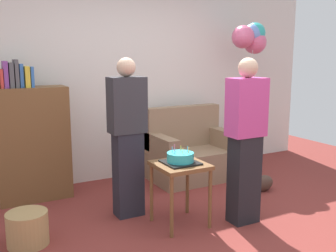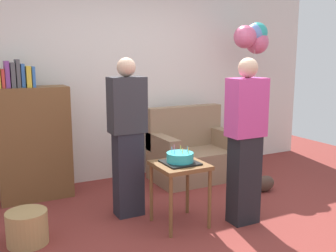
{
  "view_description": "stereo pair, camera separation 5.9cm",
  "coord_description": "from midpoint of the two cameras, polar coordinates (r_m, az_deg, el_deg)",
  "views": [
    {
      "loc": [
        -2.01,
        -2.87,
        1.66
      ],
      "look_at": [
        -0.18,
        0.53,
        0.95
      ],
      "focal_mm": 41.82,
      "sensor_mm": 36.0,
      "label": 1
    },
    {
      "loc": [
        -1.96,
        -2.9,
        1.66
      ],
      "look_at": [
        -0.18,
        0.53,
        0.95
      ],
      "focal_mm": 41.82,
      "sensor_mm": 36.0,
      "label": 2
    }
  ],
  "objects": [
    {
      "name": "birthday_cake",
      "position": [
        3.77,
        2.21,
        -4.73
      ],
      "size": [
        0.32,
        0.32,
        0.17
      ],
      "color": "black",
      "rests_on": "side_table"
    },
    {
      "name": "wicker_basket",
      "position": [
        3.77,
        -19.4,
        -13.79
      ],
      "size": [
        0.36,
        0.36,
        0.3
      ],
      "primitive_type": "cylinder",
      "color": "#A88451",
      "rests_on": "ground_plane"
    },
    {
      "name": "handbag",
      "position": [
        4.98,
        14.23,
        -8.15
      ],
      "size": [
        0.28,
        0.14,
        0.2
      ],
      "primitive_type": "ellipsoid",
      "color": "#473328",
      "rests_on": "ground_plane"
    },
    {
      "name": "wall_back",
      "position": [
        5.33,
        -5.56,
        7.05
      ],
      "size": [
        6.0,
        0.1,
        2.7
      ],
      "primitive_type": "cube",
      "color": "silver",
      "rests_on": "ground_plane"
    },
    {
      "name": "balloon_bunch",
      "position": [
        5.65,
        12.62,
        12.53
      ],
      "size": [
        0.54,
        0.33,
        2.09
      ],
      "color": "silver",
      "rests_on": "ground_plane"
    },
    {
      "name": "person_holding_cake",
      "position": [
        3.87,
        11.64,
        -2.15
      ],
      "size": [
        0.36,
        0.22,
        1.63
      ],
      "rotation": [
        0.0,
        0.0,
        2.76
      ],
      "color": "black",
      "rests_on": "ground_plane"
    },
    {
      "name": "couch",
      "position": [
        5.29,
        3.84,
        -4.04
      ],
      "size": [
        1.1,
        0.7,
        0.96
      ],
      "color": "#8C7054",
      "rests_on": "ground_plane"
    },
    {
      "name": "person_blowing_candles",
      "position": [
        3.99,
        -5.48,
        -1.6
      ],
      "size": [
        0.36,
        0.22,
        1.63
      ],
      "rotation": [
        0.0,
        0.0,
        0.11
      ],
      "color": "#23232D",
      "rests_on": "ground_plane"
    },
    {
      "name": "side_table",
      "position": [
        3.81,
        2.19,
        -6.87
      ],
      "size": [
        0.48,
        0.48,
        0.62
      ],
      "color": "brown",
      "rests_on": "ground_plane"
    },
    {
      "name": "bookshelf",
      "position": [
        4.73,
        -18.71,
        -2.07
      ],
      "size": [
        0.8,
        0.36,
        1.6
      ],
      "color": "brown",
      "rests_on": "ground_plane"
    },
    {
      "name": "ground_plane",
      "position": [
        3.87,
        6.63,
        -15.03
      ],
      "size": [
        8.0,
        8.0,
        0.0
      ],
      "primitive_type": "plane",
      "color": "maroon"
    }
  ]
}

